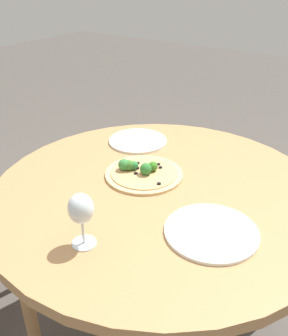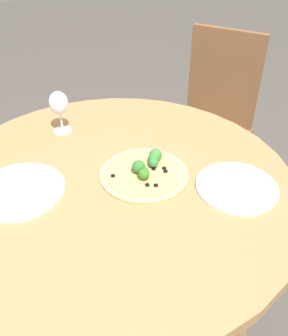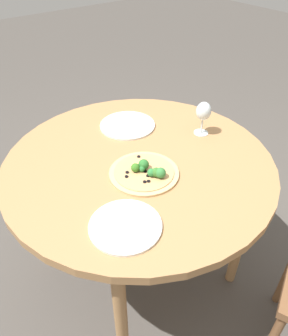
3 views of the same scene
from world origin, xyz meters
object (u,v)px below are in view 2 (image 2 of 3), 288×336
object	(u,v)px
wine_glass	(59,104)
plate_near	(20,190)
pizza	(145,171)
chair	(212,120)
plate_far	(237,187)

from	to	relation	value
wine_glass	plate_near	xyz separation A→B (m)	(-0.27, -0.24, -0.11)
plate_near	pizza	bearing A→B (deg)	-24.71
chair	pizza	size ratio (longest dim) A/B	3.42
chair	plate_near	xyz separation A→B (m)	(-1.14, -0.27, 0.27)
chair	plate_near	bearing A→B (deg)	-100.63
pizza	plate_near	size ratio (longest dim) A/B	1.04
plate_near	chair	bearing A→B (deg)	13.35
chair	plate_near	distance (m)	1.20
pizza	wine_glass	xyz separation A→B (m)	(-0.08, 0.40, 0.10)
pizza	plate_near	distance (m)	0.39
pizza	wine_glass	world-z (taller)	wine_glass
chair	plate_near	world-z (taller)	chair
wine_glass	plate_far	distance (m)	0.69
wine_glass	plate_far	world-z (taller)	wine_glass
plate_far	chair	bearing A→B (deg)	47.20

